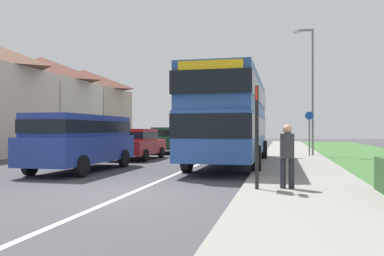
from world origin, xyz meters
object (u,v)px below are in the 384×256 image
object	(u,v)px
parked_car_white	(190,138)
pedestrian_walking_away	(288,141)
parked_van_blue	(82,138)
bus_stop_sign	(257,130)
cycle_route_sign	(309,132)
pedestrian_at_stop	(287,153)
street_lamp_mid	(311,83)
parked_car_red	(137,143)
parked_car_dark_green	(169,139)
double_decker_bus	(231,116)

from	to	relation	value
parked_car_white	pedestrian_walking_away	xyz separation A→B (m)	(7.39, -9.83, 0.07)
parked_van_blue	bus_stop_sign	size ratio (longest dim) A/B	2.14
cycle_route_sign	pedestrian_at_stop	bearing A→B (deg)	-96.24
street_lamp_mid	parked_van_blue	bearing A→B (deg)	-133.40
parked_van_blue	parked_car_red	world-z (taller)	parked_van_blue
pedestrian_walking_away	cycle_route_sign	bearing A→B (deg)	58.60
pedestrian_walking_away	parked_car_white	bearing A→B (deg)	126.92
parked_car_red	bus_stop_sign	xyz separation A→B (m)	(6.71, -9.51, 0.66)
pedestrian_at_stop	cycle_route_sign	bearing A→B (deg)	83.76
parked_car_red	pedestrian_at_stop	distance (m)	11.87
parked_car_red	bus_stop_sign	distance (m)	11.66
parked_car_dark_green	parked_van_blue	bearing A→B (deg)	-90.29
parked_van_blue	parked_car_red	size ratio (longest dim) A/B	1.33
parked_car_red	pedestrian_walking_away	distance (m)	7.70
double_decker_bus	cycle_route_sign	world-z (taller)	double_decker_bus
parked_car_red	pedestrian_walking_away	xyz separation A→B (m)	(7.61, 1.14, 0.10)
parked_car_dark_green	bus_stop_sign	world-z (taller)	bus_stop_sign
parked_car_red	cycle_route_sign	bearing A→B (deg)	19.06
bus_stop_sign	street_lamp_mid	world-z (taller)	street_lamp_mid
double_decker_bus	pedestrian_walking_away	distance (m)	4.50
pedestrian_at_stop	parked_car_dark_green	bearing A→B (deg)	116.28
double_decker_bus	parked_car_dark_green	world-z (taller)	double_decker_bus
parked_car_red	parked_car_white	bearing A→B (deg)	88.82
cycle_route_sign	street_lamp_mid	bearing A→B (deg)	78.40
cycle_route_sign	street_lamp_mid	xyz separation A→B (m)	(0.12, 0.57, 2.69)
parked_car_dark_green	parked_car_white	distance (m)	5.39
parked_van_blue	street_lamp_mid	xyz separation A→B (m)	(8.84, 9.35, 2.87)
double_decker_bus	pedestrian_at_stop	distance (m)	7.24
parked_car_red	bus_stop_sign	world-z (taller)	bus_stop_sign
parked_car_red	parked_van_blue	bearing A→B (deg)	-89.60
parked_car_white	cycle_route_sign	xyz separation A→B (m)	(8.54, -7.94, 0.52)
bus_stop_sign	cycle_route_sign	size ratio (longest dim) A/B	1.03
parked_car_white	street_lamp_mid	distance (m)	11.81
pedestrian_at_stop	parked_car_red	bearing A→B (deg)	128.73
pedestrian_walking_away	cycle_route_sign	size ratio (longest dim) A/B	0.66
parked_car_dark_green	street_lamp_mid	world-z (taller)	street_lamp_mid
parked_car_red	bus_stop_sign	size ratio (longest dim) A/B	1.61
parked_van_blue	double_decker_bus	bearing A→B (deg)	32.53
double_decker_bus	parked_van_blue	world-z (taller)	double_decker_bus
parked_car_red	street_lamp_mid	distance (m)	10.12
parked_car_white	pedestrian_walking_away	world-z (taller)	pedestrian_walking_away
parked_van_blue	parked_car_red	bearing A→B (deg)	90.40
parked_car_red	pedestrian_walking_away	bearing A→B (deg)	8.49
double_decker_bus	parked_van_blue	size ratio (longest dim) A/B	1.80
pedestrian_walking_away	parked_car_dark_green	bearing A→B (deg)	149.39
bus_stop_sign	cycle_route_sign	distance (m)	12.71
parked_car_red	parked_car_dark_green	xyz separation A→B (m)	(0.10, 5.58, 0.05)
parked_van_blue	pedestrian_walking_away	size ratio (longest dim) A/B	3.33
parked_car_dark_green	pedestrian_at_stop	size ratio (longest dim) A/B	2.63
pedestrian_at_stop	pedestrian_walking_away	size ratio (longest dim) A/B	1.00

